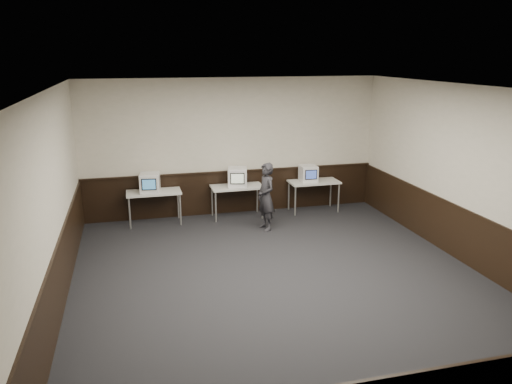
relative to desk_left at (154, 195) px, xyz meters
The scene contains 17 objects.
floor 4.13m from the desk_left, 62.18° to the right, with size 8.00×8.00×0.00m, color black.
ceiling 4.79m from the desk_left, 62.18° to the right, with size 8.00×8.00×0.00m, color white.
back_wall 2.15m from the desk_left, 11.89° to the left, with size 7.00×7.00×0.00m, color beige.
front_wall 7.89m from the desk_left, 75.96° to the right, with size 7.00×7.00×0.00m, color beige.
left_wall 4.05m from the desk_left, 113.96° to the right, with size 8.00×8.00×0.00m, color beige.
right_wall 6.56m from the desk_left, 33.69° to the right, with size 8.00×8.00×0.00m, color beige.
wainscot_back 1.95m from the desk_left, 11.31° to the left, with size 6.98×0.04×1.00m, color black.
wainscot_left 3.94m from the desk_left, 113.70° to the right, with size 0.04×7.98×1.00m, color black.
wainscot_right 6.48m from the desk_left, 33.79° to the right, with size 0.04×7.98×1.00m, color black.
wainscot_rail 1.96m from the desk_left, 10.73° to the left, with size 6.98×0.06×0.04m, color black.
desk_left is the anchor object (origin of this frame).
desk_center 1.90m from the desk_left, ahead, with size 1.20×0.60×0.75m.
desk_right 3.80m from the desk_left, ahead, with size 1.20×0.60×0.75m.
emac_left 0.30m from the desk_left, 152.03° to the right, with size 0.48×0.50×0.43m.
emac_center 1.93m from the desk_left, ahead, with size 0.52×0.54×0.43m.
emac_right 3.66m from the desk_left, ahead, with size 0.40×0.43×0.39m.
person 2.53m from the desk_left, 23.07° to the right, with size 0.54×0.35×1.48m, color #27272C.
Camera 1 is at (-2.33, -7.34, 3.72)m, focal length 35.00 mm.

